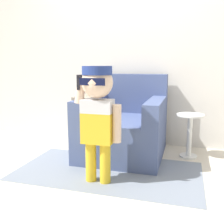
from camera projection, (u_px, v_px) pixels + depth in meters
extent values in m
plane|color=beige|center=(118.00, 158.00, 3.02)|extent=(10.00, 10.00, 0.00)
cube|color=silver|center=(132.00, 46.00, 3.43)|extent=(10.00, 0.05, 2.60)
cube|color=#475684|center=(123.00, 137.00, 3.06)|extent=(0.92, 0.99, 0.45)
cube|color=#475684|center=(131.00, 93.00, 3.37)|extent=(0.92, 0.16, 0.49)
cube|color=#475684|center=(89.00, 108.00, 3.03)|extent=(0.16, 0.83, 0.23)
cube|color=#475684|center=(155.00, 111.00, 2.82)|extent=(0.16, 0.83, 0.23)
cube|color=gray|center=(89.00, 96.00, 3.01)|extent=(0.20, 0.55, 0.03)
cylinder|color=gold|center=(91.00, 162.00, 2.38)|extent=(0.10, 0.10, 0.37)
cylinder|color=gold|center=(105.00, 163.00, 2.34)|extent=(0.10, 0.10, 0.37)
cube|color=gold|center=(98.00, 128.00, 2.31)|extent=(0.27, 0.16, 0.27)
cube|color=silver|center=(97.00, 106.00, 2.27)|extent=(0.27, 0.16, 0.12)
sphere|color=beige|center=(97.00, 82.00, 2.24)|extent=(0.27, 0.27, 0.27)
cylinder|color=navy|center=(97.00, 70.00, 2.22)|extent=(0.26, 0.26, 0.07)
cube|color=navy|center=(102.00, 73.00, 2.34)|extent=(0.16, 0.12, 0.01)
cube|color=#0F1433|center=(92.00, 82.00, 2.12)|extent=(0.22, 0.01, 0.06)
cylinder|color=beige|center=(117.00, 124.00, 2.25)|extent=(0.08, 0.08, 0.33)
cylinder|color=beige|center=(80.00, 93.00, 2.30)|extent=(0.11, 0.08, 0.20)
cube|color=black|center=(80.00, 82.00, 2.26)|extent=(0.02, 0.07, 0.13)
cylinder|color=white|center=(188.00, 156.00, 3.04)|extent=(0.20, 0.20, 0.02)
cylinder|color=white|center=(189.00, 137.00, 3.00)|extent=(0.06, 0.06, 0.49)
cylinder|color=white|center=(191.00, 115.00, 2.96)|extent=(0.31, 0.31, 0.02)
cube|color=gray|center=(109.00, 171.00, 2.63)|extent=(1.82, 0.98, 0.01)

